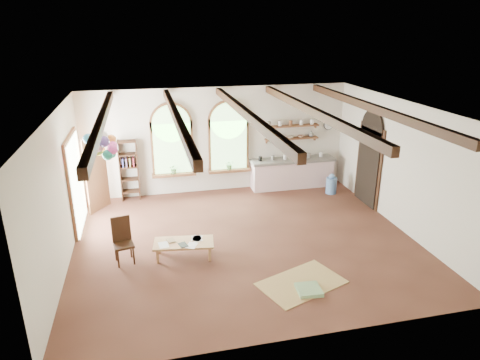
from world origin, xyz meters
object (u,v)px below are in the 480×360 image
object	(u,v)px
coffee_table	(184,244)
side_chair	(124,250)
kitchen_counter	(292,173)
balloon_cluster	(101,147)

from	to	relation	value
coffee_table	side_chair	bearing A→B (deg)	176.10
kitchen_counter	balloon_cluster	bearing A→B (deg)	-156.21
balloon_cluster	side_chair	bearing A→B (deg)	-73.54
coffee_table	side_chair	xyz separation A→B (m)	(-1.29, 0.09, -0.04)
kitchen_counter	coffee_table	xyz separation A→B (m)	(-3.82, -3.62, -0.14)
kitchen_counter	balloon_cluster	xyz separation A→B (m)	(-5.44, -2.40, 1.86)
kitchen_counter	coffee_table	bearing A→B (deg)	-136.47
kitchen_counter	coffee_table	world-z (taller)	kitchen_counter
side_chair	kitchen_counter	bearing A→B (deg)	34.72
coffee_table	kitchen_counter	bearing A→B (deg)	43.53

